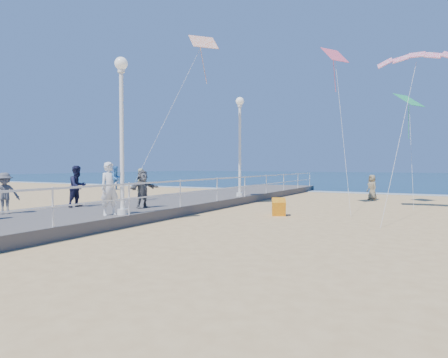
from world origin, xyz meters
The scene contains 19 objects.
ground centered at (0.00, 0.00, 0.00)m, with size 160.00×160.00×0.00m, color #DEB774.
ocean centered at (0.00, 65.00, 0.01)m, with size 160.00×90.00×0.05m, color #0B2D47.
surf_line centered at (0.00, 20.50, 0.03)m, with size 160.00×1.20×0.04m, color silver.
boardwalk centered at (-7.50, 0.00, 0.20)m, with size 5.00×44.00×0.40m, color #67625D.
railing centered at (-5.05, 0.00, 1.25)m, with size 0.05×42.00×0.55m.
lamp_post_mid centered at (-5.35, 0.00, 3.66)m, with size 0.44×0.44×5.32m.
lamp_post_far centered at (-5.35, 9.00, 3.66)m, with size 0.44×0.44×5.32m.
woman_holding_toddler centered at (-5.59, -0.33, 1.30)m, with size 0.65×0.43×1.79m, color silver.
toddler_held centered at (-5.44, -0.18, 1.65)m, with size 0.39×0.30×0.80m, color #3881D3.
spectator_2 centered at (-9.04, -1.80, 1.11)m, with size 0.92×0.53×1.43m, color #555559.
spectator_5 centered at (-6.12, 1.97, 1.15)m, with size 1.38×0.44×1.49m, color #595B5E.
spectator_6 centered at (-8.47, 4.68, 1.16)m, with size 0.56×0.37×1.53m, color gray.
spectator_7 centered at (-8.68, 1.02, 1.23)m, with size 0.81×0.63×1.67m, color #1B1D3C.
beach_walker_c centered at (0.56, 14.85, 0.76)m, with size 0.74×0.48×1.51m, color #7E7357.
box_kite centered at (-1.68, 5.21, 0.30)m, with size 0.55×0.55×0.60m, color #E3560D.
kite_parafoil centered at (3.15, 8.87, 6.81)m, with size 3.27×0.90×0.30m, color #ED1B51, non-canonical shape.
kite_diamond_pink centered at (-0.47, 9.50, 7.42)m, with size 1.11×1.11×0.02m, color #EC5773.
kite_diamond_green centered at (2.62, 12.84, 5.48)m, with size 1.28×1.28×0.02m, color #25AC64.
kite_diamond_redwhite centered at (-5.77, 5.97, 7.88)m, with size 1.22×1.22×0.02m, color #E8541B.
Camera 1 is at (4.16, -10.22, 2.09)m, focal length 32.00 mm.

